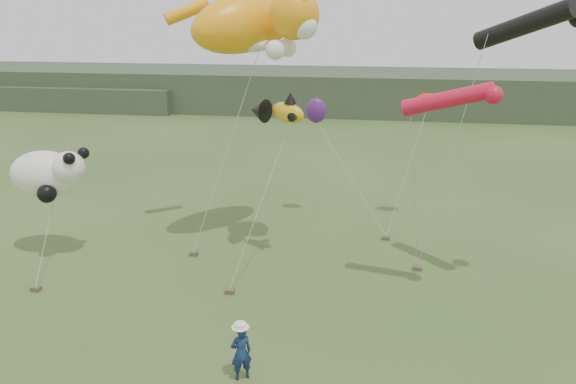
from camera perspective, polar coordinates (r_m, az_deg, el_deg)
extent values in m
plane|color=#385123|center=(18.37, -2.32, -15.01)|extent=(120.00, 120.00, 0.00)
cube|color=#2D3D28|center=(60.72, 6.09, 10.21)|extent=(90.00, 12.00, 4.00)
cube|color=#2D3D28|center=(66.60, -21.19, 9.14)|extent=(25.00, 8.00, 2.50)
imported|color=navy|center=(16.43, -4.79, -15.94)|extent=(0.73, 0.66, 1.68)
cube|color=brown|center=(24.51, -9.56, -6.19)|extent=(0.33, 0.27, 0.17)
cube|color=brown|center=(21.22, -5.94, -10.00)|extent=(0.33, 0.27, 0.17)
cube|color=brown|center=(23.48, 13.02, -7.53)|extent=(0.33, 0.27, 0.17)
cube|color=brown|center=(23.29, -24.23, -8.95)|extent=(0.33, 0.27, 0.17)
cube|color=brown|center=(26.17, 9.94, -4.62)|extent=(0.33, 0.27, 0.17)
ellipsoid|color=#FF9D11|center=(24.15, -4.26, 16.80)|extent=(5.38, 5.74, 3.16)
sphere|color=#FF9D11|center=(22.68, 0.67, 17.60)|extent=(1.95, 1.95, 1.95)
sphere|color=white|center=(22.30, 1.69, 16.48)|extent=(0.97, 0.97, 0.97)
ellipsoid|color=white|center=(23.82, -3.87, 14.71)|extent=(1.91, 0.95, 0.60)
sphere|color=white|center=(22.19, -1.31, 14.24)|extent=(0.76, 0.76, 0.76)
sphere|color=white|center=(23.64, -0.10, 14.46)|extent=(0.76, 0.76, 0.76)
cylinder|color=#FF9D11|center=(25.76, -10.23, 17.61)|extent=(2.02, 1.48, 1.18)
ellipsoid|color=gold|center=(22.10, -0.02, 8.08)|extent=(1.67, 1.24, 0.96)
cone|color=black|center=(22.63, -3.06, 8.28)|extent=(1.07, 1.16, 0.94)
cone|color=black|center=(21.99, 0.25, 9.54)|extent=(0.52, 0.52, 0.42)
cone|color=black|center=(21.56, 0.59, 7.55)|extent=(0.55, 0.58, 0.42)
cone|color=black|center=(22.58, 0.98, 8.01)|extent=(0.55, 0.58, 0.42)
cylinder|color=black|center=(21.15, 22.75, 15.34)|extent=(2.98, 2.97, 1.77)
cylinder|color=red|center=(19.70, 15.90, 9.04)|extent=(3.09, 1.32, 1.33)
sphere|color=red|center=(19.40, 20.15, 9.24)|extent=(0.60, 0.60, 0.60)
ellipsoid|color=white|center=(25.54, -23.48, 1.68)|extent=(2.96, 1.97, 1.97)
sphere|color=white|center=(24.49, -21.39, 2.35)|extent=(1.32, 1.32, 1.32)
sphere|color=black|center=(23.84, -21.36, 3.19)|extent=(0.48, 0.48, 0.48)
sphere|color=black|center=(24.57, -20.07, 3.74)|extent=(0.48, 0.48, 0.48)
sphere|color=black|center=(24.69, -23.30, -0.15)|extent=(0.77, 0.77, 0.77)
sphere|color=black|center=(26.39, -24.60, 1.03)|extent=(0.77, 0.77, 0.77)
ellipsoid|color=red|center=(27.64, 13.99, 9.01)|extent=(1.16, 0.68, 0.68)
ellipsoid|color=#4B1C6F|center=(27.56, 2.87, 8.25)|extent=(0.98, 0.65, 1.20)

